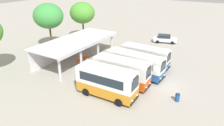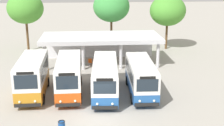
{
  "view_description": "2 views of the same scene",
  "coord_description": "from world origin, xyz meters",
  "px_view_note": "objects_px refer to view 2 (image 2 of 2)",
  "views": [
    {
      "loc": [
        -22.35,
        -5.87,
        12.67
      ],
      "look_at": [
        -0.23,
        7.34,
        1.5
      ],
      "focal_mm": 32.98,
      "sensor_mm": 36.0,
      "label": 1
    },
    {
      "loc": [
        -0.67,
        -21.48,
        10.81
      ],
      "look_at": [
        1.6,
        5.97,
        2.51
      ],
      "focal_mm": 49.07,
      "sensor_mm": 36.0,
      "label": 2
    }
  ],
  "objects_px": {
    "city_bus_middle_cream": "(105,77)",
    "waiting_chair_middle_seat": "(100,61)",
    "city_bus_second_in_row": "(69,75)",
    "waiting_chair_end_by_column": "(90,62)",
    "waiting_chair_fifth_seat": "(109,61)",
    "city_bus_nearest_orange": "(33,75)",
    "waiting_chair_fourth_seat": "(104,61)",
    "city_bus_fourth_amber": "(141,76)",
    "waiting_chair_second_from_end": "(95,61)"
  },
  "relations": [
    {
      "from": "city_bus_middle_cream",
      "to": "waiting_chair_fifth_seat",
      "type": "relative_size",
      "value": 9.54
    },
    {
      "from": "city_bus_nearest_orange",
      "to": "city_bus_fourth_amber",
      "type": "relative_size",
      "value": 0.94
    },
    {
      "from": "waiting_chair_fourth_seat",
      "to": "waiting_chair_middle_seat",
      "type": "bearing_deg",
      "value": 166.63
    },
    {
      "from": "city_bus_fourth_amber",
      "to": "waiting_chair_middle_seat",
      "type": "relative_size",
      "value": 8.52
    },
    {
      "from": "city_bus_fourth_amber",
      "to": "waiting_chair_fourth_seat",
      "type": "bearing_deg",
      "value": 107.49
    },
    {
      "from": "city_bus_second_in_row",
      "to": "city_bus_middle_cream",
      "type": "distance_m",
      "value": 3.25
    },
    {
      "from": "waiting_chair_end_by_column",
      "to": "city_bus_middle_cream",
      "type": "bearing_deg",
      "value": -82.03
    },
    {
      "from": "city_bus_nearest_orange",
      "to": "waiting_chair_fifth_seat",
      "type": "distance_m",
      "value": 11.43
    },
    {
      "from": "waiting_chair_fourth_seat",
      "to": "waiting_chair_fifth_seat",
      "type": "relative_size",
      "value": 1.0
    },
    {
      "from": "waiting_chair_end_by_column",
      "to": "waiting_chair_fourth_seat",
      "type": "relative_size",
      "value": 1.0
    },
    {
      "from": "city_bus_middle_cream",
      "to": "waiting_chair_fourth_seat",
      "type": "distance_m",
      "value": 8.87
    },
    {
      "from": "city_bus_middle_cream",
      "to": "waiting_chair_fifth_seat",
      "type": "xyz_separation_m",
      "value": [
        0.99,
        8.88,
        -1.19
      ]
    },
    {
      "from": "waiting_chair_fifth_seat",
      "to": "city_bus_second_in_row",
      "type": "bearing_deg",
      "value": -116.15
    },
    {
      "from": "city_bus_middle_cream",
      "to": "waiting_chair_end_by_column",
      "type": "distance_m",
      "value": 9.01
    },
    {
      "from": "waiting_chair_end_by_column",
      "to": "waiting_chair_fifth_seat",
      "type": "xyz_separation_m",
      "value": [
        2.23,
        0.04,
        0.0
      ]
    },
    {
      "from": "waiting_chair_middle_seat",
      "to": "waiting_chair_fifth_seat",
      "type": "height_order",
      "value": "same"
    },
    {
      "from": "waiting_chair_end_by_column",
      "to": "waiting_chair_fourth_seat",
      "type": "height_order",
      "value": "same"
    },
    {
      "from": "city_bus_second_in_row",
      "to": "waiting_chair_second_from_end",
      "type": "bearing_deg",
      "value": 73.52
    },
    {
      "from": "city_bus_nearest_orange",
      "to": "waiting_chair_middle_seat",
      "type": "distance_m",
      "value": 10.76
    },
    {
      "from": "city_bus_nearest_orange",
      "to": "waiting_chair_second_from_end",
      "type": "relative_size",
      "value": 8.02
    },
    {
      "from": "city_bus_middle_cream",
      "to": "waiting_chair_middle_seat",
      "type": "distance_m",
      "value": 8.99
    },
    {
      "from": "city_bus_nearest_orange",
      "to": "city_bus_second_in_row",
      "type": "xyz_separation_m",
      "value": [
        3.23,
        -0.05,
        -0.06
      ]
    },
    {
      "from": "city_bus_nearest_orange",
      "to": "waiting_chair_fourth_seat",
      "type": "xyz_separation_m",
      "value": [
        6.9,
        8.45,
        -1.37
      ]
    },
    {
      "from": "waiting_chair_fourth_seat",
      "to": "waiting_chair_fifth_seat",
      "type": "distance_m",
      "value": 0.57
    },
    {
      "from": "city_bus_middle_cream",
      "to": "waiting_chair_middle_seat",
      "type": "relative_size",
      "value": 9.54
    },
    {
      "from": "waiting_chair_end_by_column",
      "to": "waiting_chair_second_from_end",
      "type": "relative_size",
      "value": 1.0
    },
    {
      "from": "city_bus_middle_cream",
      "to": "waiting_chair_fourth_seat",
      "type": "bearing_deg",
      "value": 87.18
    },
    {
      "from": "city_bus_fourth_amber",
      "to": "waiting_chair_middle_seat",
      "type": "distance_m",
      "value": 9.7
    },
    {
      "from": "waiting_chair_end_by_column",
      "to": "waiting_chair_second_from_end",
      "type": "xyz_separation_m",
      "value": [
        0.56,
        0.06,
        0.0
      ]
    },
    {
      "from": "city_bus_second_in_row",
      "to": "waiting_chair_second_from_end",
      "type": "distance_m",
      "value": 9.09
    },
    {
      "from": "city_bus_fourth_amber",
      "to": "waiting_chair_middle_seat",
      "type": "bearing_deg",
      "value": 110.41
    },
    {
      "from": "waiting_chair_second_from_end",
      "to": "waiting_chair_fourth_seat",
      "type": "height_order",
      "value": "same"
    },
    {
      "from": "waiting_chair_end_by_column",
      "to": "city_bus_fourth_amber",
      "type": "bearing_deg",
      "value": -63.47
    },
    {
      "from": "waiting_chair_middle_seat",
      "to": "waiting_chair_fourth_seat",
      "type": "height_order",
      "value": "same"
    },
    {
      "from": "waiting_chair_second_from_end",
      "to": "waiting_chair_middle_seat",
      "type": "relative_size",
      "value": 1.0
    },
    {
      "from": "waiting_chair_second_from_end",
      "to": "waiting_chair_end_by_column",
      "type": "bearing_deg",
      "value": -173.45
    },
    {
      "from": "waiting_chair_middle_seat",
      "to": "waiting_chair_fourth_seat",
      "type": "distance_m",
      "value": 0.57
    },
    {
      "from": "waiting_chair_middle_seat",
      "to": "city_bus_second_in_row",
      "type": "bearing_deg",
      "value": -109.81
    },
    {
      "from": "city_bus_nearest_orange",
      "to": "waiting_chair_fifth_seat",
      "type": "height_order",
      "value": "city_bus_nearest_orange"
    },
    {
      "from": "city_bus_middle_cream",
      "to": "waiting_chair_second_from_end",
      "type": "relative_size",
      "value": 9.54
    },
    {
      "from": "city_bus_nearest_orange",
      "to": "waiting_chair_second_from_end",
      "type": "bearing_deg",
      "value": 55.98
    },
    {
      "from": "city_bus_second_in_row",
      "to": "waiting_chair_end_by_column",
      "type": "distance_m",
      "value": 8.89
    },
    {
      "from": "city_bus_middle_cream",
      "to": "city_bus_fourth_amber",
      "type": "height_order",
      "value": "city_bus_middle_cream"
    },
    {
      "from": "city_bus_second_in_row",
      "to": "city_bus_fourth_amber",
      "type": "height_order",
      "value": "city_bus_second_in_row"
    },
    {
      "from": "city_bus_middle_cream",
      "to": "waiting_chair_middle_seat",
      "type": "xyz_separation_m",
      "value": [
        -0.12,
        8.91,
        -1.19
      ]
    },
    {
      "from": "waiting_chair_fifth_seat",
      "to": "waiting_chair_second_from_end",
      "type": "bearing_deg",
      "value": 179.13
    },
    {
      "from": "city_bus_second_in_row",
      "to": "waiting_chair_fifth_seat",
      "type": "relative_size",
      "value": 8.34
    },
    {
      "from": "city_bus_second_in_row",
      "to": "waiting_chair_middle_seat",
      "type": "xyz_separation_m",
      "value": [
        3.11,
        8.63,
        -1.31
      ]
    },
    {
      "from": "city_bus_nearest_orange",
      "to": "waiting_chair_end_by_column",
      "type": "relative_size",
      "value": 8.02
    },
    {
      "from": "city_bus_nearest_orange",
      "to": "waiting_chair_middle_seat",
      "type": "bearing_deg",
      "value": 53.51
    }
  ]
}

